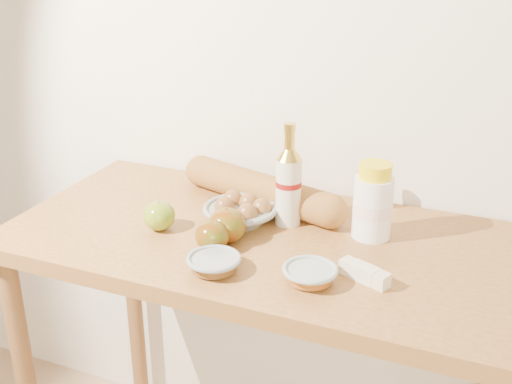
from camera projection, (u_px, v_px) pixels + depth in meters
back_wall at (311, 40)px, 1.63m from camera, size 3.50×0.02×2.60m
table at (261, 280)px, 1.55m from camera, size 1.20×0.60×0.90m
bourbon_bottle at (289, 184)px, 1.52m from camera, size 0.08×0.08×0.25m
cream_bottle at (373, 203)px, 1.46m from camera, size 0.11×0.11×0.18m
egg_bowl at (241, 212)px, 1.56m from camera, size 0.22×0.22×0.06m
baguette at (261, 190)px, 1.65m from camera, size 0.51×0.22×0.08m
apple_yellowgreen at (159, 216)px, 1.52m from camera, size 0.09×0.09×0.07m
apple_redgreen_front at (212, 236)px, 1.42m from camera, size 0.10×0.10×0.07m
apple_redgreen_right at (227, 225)px, 1.46m from camera, size 0.11×0.11×0.08m
sugar_bowl at (214, 263)px, 1.34m from camera, size 0.15×0.15×0.03m
syrup_bowl at (310, 274)px, 1.30m from camera, size 0.12×0.12×0.03m
butter_stick at (364, 273)px, 1.31m from camera, size 0.12×0.07×0.03m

